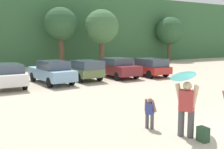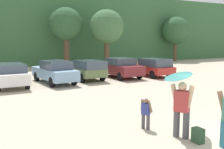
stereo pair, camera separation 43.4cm
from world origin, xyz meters
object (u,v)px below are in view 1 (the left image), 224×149
at_px(parked_car_sky_blue, 52,72).
at_px(backpack_dropped, 203,134).
at_px(parked_car_olive_green, 83,69).
at_px(surfboard_teal, 184,76).
at_px(person_child, 150,111).
at_px(person_adult, 187,106).
at_px(parked_car_maroon, 117,67).
at_px(parked_car_white, 6,75).
at_px(parked_car_red, 149,67).

height_order(parked_car_sky_blue, backpack_dropped, parked_car_sky_blue).
distance_m(parked_car_olive_green, surfboard_teal, 12.46).
distance_m(parked_car_olive_green, person_child, 11.47).
bearing_deg(person_adult, parked_car_maroon, -141.31).
distance_m(parked_car_white, surfboard_teal, 12.54).
height_order(parked_car_olive_green, person_adult, person_adult).
xyz_separation_m(parked_car_olive_green, parked_car_red, (5.65, -0.59, -0.02)).
relative_size(parked_car_olive_green, parked_car_red, 1.00).
xyz_separation_m(person_child, backpack_dropped, (0.74, -1.71, -0.39)).
distance_m(parked_car_white, parked_car_sky_blue, 3.00).
distance_m(parked_car_white, parked_car_maroon, 8.47).
bearing_deg(backpack_dropped, parked_car_red, 60.50).
bearing_deg(parked_car_maroon, parked_car_red, -104.13).
bearing_deg(parked_car_red, person_child, 141.88).
bearing_deg(person_adult, parked_car_white, -103.03).
bearing_deg(person_child, surfboard_teal, 85.80).
bearing_deg(parked_car_maroon, parked_car_white, 89.64).
bearing_deg(parked_car_olive_green, person_child, 165.04).
bearing_deg(parked_car_red, parked_car_sky_blue, 86.71).
bearing_deg(parked_car_sky_blue, parked_car_red, -99.01).
distance_m(parked_car_maroon, parked_car_red, 2.79).
distance_m(parked_car_olive_green, parked_car_red, 5.68).
distance_m(person_adult, backpack_dropped, 0.97).
height_order(parked_car_red, surfboard_teal, surfboard_teal).
height_order(parked_car_sky_blue, person_child, parked_car_sky_blue).
xyz_separation_m(parked_car_olive_green, parked_car_maroon, (2.91, -0.06, -0.00)).
height_order(parked_car_white, parked_car_maroon, parked_car_maroon).
relative_size(parked_car_white, person_adult, 2.70).
distance_m(parked_car_sky_blue, parked_car_maroon, 5.47).
bearing_deg(parked_car_sky_blue, surfboard_teal, 176.83).
xyz_separation_m(parked_car_maroon, person_adult, (-4.46, -12.38, 0.19)).
bearing_deg(parked_car_white, person_adult, -164.37).
bearing_deg(parked_car_maroon, parked_car_sky_blue, 90.77).
relative_size(parked_car_sky_blue, surfboard_teal, 2.11).
xyz_separation_m(parked_car_red, surfboard_teal, (-7.22, -11.72, 1.16)).
distance_m(parked_car_maroon, surfboard_teal, 13.09).
bearing_deg(parked_car_maroon, person_child, 152.79).
bearing_deg(person_child, backpack_dropped, 81.75).
distance_m(person_adult, surfboard_teal, 0.96).
relative_size(person_child, backpack_dropped, 2.41).
height_order(parked_car_white, parked_car_red, parked_car_white).
distance_m(parked_car_sky_blue, person_adult, 12.05).
relative_size(parked_car_white, parked_car_red, 1.13).
bearing_deg(parked_car_olive_green, parked_car_red, -100.34).
bearing_deg(surfboard_teal, parked_car_maroon, -145.96).
xyz_separation_m(person_child, surfboard_teal, (0.53, -1.03, 1.35)).
height_order(parked_car_olive_green, person_child, parked_car_olive_green).
xyz_separation_m(parked_car_white, parked_car_sky_blue, (3.00, 0.04, 0.02)).
bearing_deg(surfboard_teal, parked_car_olive_green, -133.13).
relative_size(parked_car_red, surfboard_teal, 1.86).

